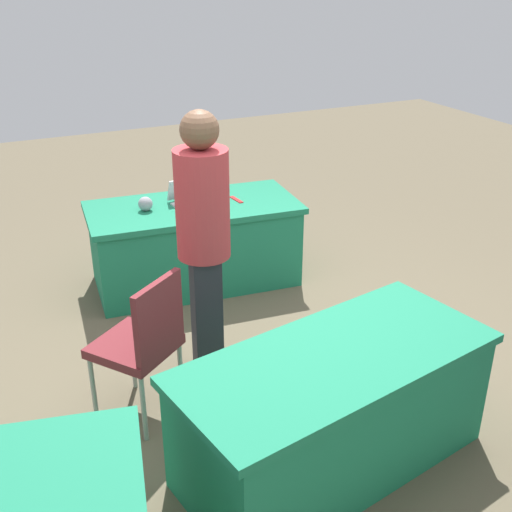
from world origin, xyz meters
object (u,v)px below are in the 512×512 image
(chair_aisle, at_px, (143,339))
(scissors_red, at_px, (236,200))
(laptop_silver, at_px, (191,199))
(yarn_ball, at_px, (145,204))
(table_foreground, at_px, (195,244))
(table_mid_left, at_px, (333,409))
(person_attendee_standing, at_px, (203,235))

(chair_aisle, xyz_separation_m, scissors_red, (-1.28, -1.55, 0.17))
(laptop_silver, distance_m, yarn_ball, 0.39)
(table_foreground, bearing_deg, table_mid_left, 87.98)
(table_foreground, bearing_deg, chair_aisle, 60.57)
(table_foreground, distance_m, table_mid_left, 2.42)
(scissors_red, bearing_deg, yarn_ball, -102.26)
(yarn_ball, relative_size, scissors_red, 0.66)
(table_mid_left, distance_m, chair_aisle, 1.18)
(table_mid_left, height_order, scissors_red, scissors_red)
(person_attendee_standing, xyz_separation_m, scissors_red, (-0.76, -1.24, -0.29))
(table_mid_left, distance_m, scissors_red, 2.45)
(chair_aisle, height_order, laptop_silver, chair_aisle)
(table_foreground, relative_size, chair_aisle, 1.90)
(person_attendee_standing, relative_size, yarn_ball, 15.28)
(table_mid_left, xyz_separation_m, person_attendee_standing, (0.30, -1.13, 0.65))
(laptop_silver, bearing_deg, table_mid_left, 82.34)
(table_mid_left, bearing_deg, yarn_ball, -82.76)
(table_mid_left, height_order, yarn_ball, yarn_ball)
(table_foreground, xyz_separation_m, yarn_ball, (0.40, -0.04, 0.42))
(chair_aisle, distance_m, yarn_ball, 1.72)
(person_attendee_standing, xyz_separation_m, yarn_ball, (0.01, -1.33, -0.24))
(laptop_silver, distance_m, scissors_red, 0.40)
(person_attendee_standing, bearing_deg, chair_aisle, -47.47)
(person_attendee_standing, xyz_separation_m, laptop_silver, (-0.38, -1.32, -0.25))
(table_mid_left, bearing_deg, laptop_silver, -91.82)
(person_attendee_standing, bearing_deg, scissors_red, 160.18)
(scissors_red, bearing_deg, table_mid_left, -17.17)
(person_attendee_standing, distance_m, yarn_ball, 1.35)
(person_attendee_standing, bearing_deg, table_foreground, 175.10)
(laptop_silver, height_order, yarn_ball, laptop_silver)
(table_foreground, bearing_deg, laptop_silver, -77.98)
(table_foreground, bearing_deg, yarn_ball, -5.22)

